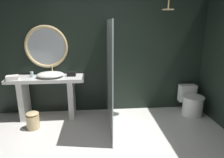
% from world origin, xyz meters
% --- Properties ---
extents(back_wall_panel, '(4.80, 0.10, 2.60)m').
position_xyz_m(back_wall_panel, '(0.00, 1.90, 1.30)').
color(back_wall_panel, black).
rests_on(back_wall_panel, ground_plane).
extents(vanity_counter, '(1.51, 0.50, 0.88)m').
position_xyz_m(vanity_counter, '(-1.07, 1.58, 0.58)').
color(vanity_counter, silver).
rests_on(vanity_counter, ground_plane).
extents(vessel_sink, '(0.53, 0.44, 0.22)m').
position_xyz_m(vessel_sink, '(-0.98, 1.56, 0.93)').
color(vessel_sink, white).
rests_on(vessel_sink, vanity_counter).
extents(tumbler_cup, '(0.06, 0.06, 0.11)m').
position_xyz_m(tumbler_cup, '(-1.35, 1.61, 0.93)').
color(tumbler_cup, silver).
rests_on(tumbler_cup, vanity_counter).
extents(tissue_box, '(0.17, 0.14, 0.09)m').
position_xyz_m(tissue_box, '(-0.57, 1.63, 0.92)').
color(tissue_box, black).
rests_on(tissue_box, vanity_counter).
extents(round_wall_mirror, '(0.87, 0.06, 0.87)m').
position_xyz_m(round_wall_mirror, '(-1.07, 1.81, 1.45)').
color(round_wall_mirror, '#D6B77F').
extents(shower_glass_panel, '(0.02, 1.49, 1.98)m').
position_xyz_m(shower_glass_panel, '(0.16, 1.11, 0.99)').
color(shower_glass_panel, silver).
rests_on(shower_glass_panel, ground_plane).
extents(rain_shower_head, '(0.22, 0.22, 0.35)m').
position_xyz_m(rain_shower_head, '(1.29, 1.43, 2.19)').
color(rain_shower_head, '#D6B77F').
extents(toilet, '(0.44, 0.62, 0.59)m').
position_xyz_m(toilet, '(1.97, 1.48, 0.26)').
color(toilet, white).
rests_on(toilet, ground_plane).
extents(waste_bin, '(0.24, 0.24, 0.34)m').
position_xyz_m(waste_bin, '(-1.27, 1.11, 0.17)').
color(waste_bin, '#D6B77F').
rests_on(waste_bin, ground_plane).
extents(folded_hand_towel, '(0.25, 0.22, 0.08)m').
position_xyz_m(folded_hand_towel, '(-1.67, 1.43, 0.92)').
color(folded_hand_towel, silver).
rests_on(folded_hand_towel, vanity_counter).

